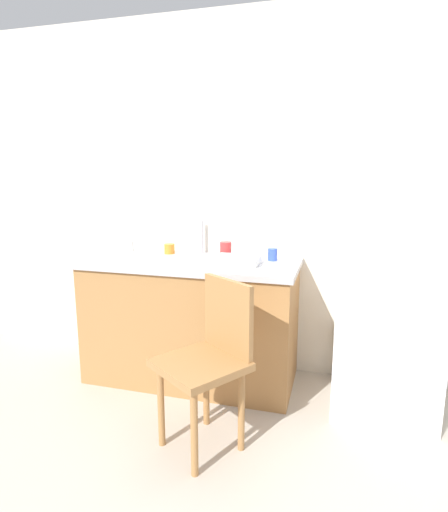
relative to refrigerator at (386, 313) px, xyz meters
The scene contains 12 objects.
ground_plane 1.20m from the refrigerator, 142.14° to the right, with size 8.00×8.00×0.00m, color #BCB2A3.
back_wall 1.11m from the refrigerator, 156.21° to the left, with size 4.80×0.10×2.51m, color silver.
cabinet_base 1.27m from the refrigerator, behind, with size 1.42×0.60×0.82m, color #A87542.
countertop 1.28m from the refrigerator, behind, with size 1.46×0.64×0.04m, color #B7B7BC.
faucet 1.34m from the refrigerator, 168.27° to the left, with size 0.02×0.02×0.24m, color #B7B7BC.
refrigerator is the anchor object (origin of this frame).
chair 1.13m from the refrigerator, 144.12° to the right, with size 0.56×0.56×0.89m.
dish_tray 0.96m from the refrigerator, behind, with size 0.28×0.20×0.05m, color white.
cup_orange 1.52m from the refrigerator, behind, with size 0.08×0.08×0.07m, color orange.
cup_red 1.10m from the refrigerator, behind, with size 0.08×0.08×0.11m, color red.
cup_white 1.84m from the refrigerator, behind, with size 0.07×0.07×0.08m, color white.
cup_blue 0.79m from the refrigerator, 168.63° to the left, with size 0.06×0.06×0.08m, color blue.
Camera 1 is at (0.52, -1.94, 1.43)m, focal length 29.18 mm.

